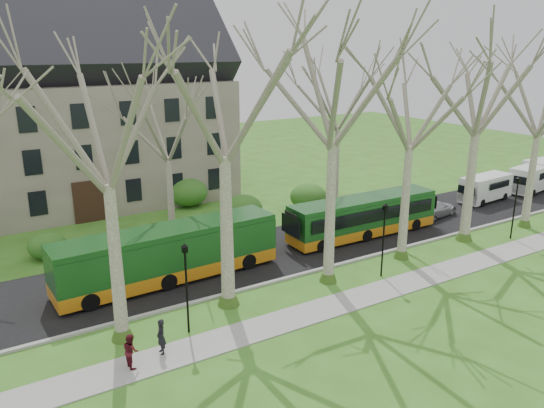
{
  "coord_description": "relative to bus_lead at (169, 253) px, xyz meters",
  "views": [
    {
      "loc": [
        -14.18,
        -21.8,
        12.84
      ],
      "look_at": [
        1.01,
        3.0,
        4.14
      ],
      "focal_mm": 35.0,
      "sensor_mm": 36.0,
      "label": 1
    }
  ],
  "objects": [
    {
      "name": "curb",
      "position": [
        4.64,
        -3.36,
        -1.58
      ],
      "size": [
        80.0,
        0.25,
        0.14
      ],
      "primitive_type": "cube",
      "color": "#A5A39E",
      "rests_on": "ground"
    },
    {
      "name": "ground",
      "position": [
        4.64,
        -4.86,
        -1.65
      ],
      "size": [
        120.0,
        120.0,
        0.0
      ],
      "primitive_type": "plane",
      "color": "#39681D",
      "rests_on": "ground"
    },
    {
      "name": "tree_row_far",
      "position": [
        3.3,
        6.14,
        4.35
      ],
      "size": [
        33.0,
        7.0,
        12.0
      ],
      "color": "gray",
      "rests_on": "ground"
    },
    {
      "name": "hedges",
      "position": [
        -0.03,
        9.14,
        -0.65
      ],
      "size": [
        30.6,
        8.6,
        2.0
      ],
      "color": "#17531D",
      "rests_on": "ground"
    },
    {
      "name": "road",
      "position": [
        4.64,
        0.64,
        -1.62
      ],
      "size": [
        80.0,
        8.0,
        0.06
      ],
      "primitive_type": "cube",
      "color": "black",
      "rests_on": "ground"
    },
    {
      "name": "bus_lead",
      "position": [
        0.0,
        0.0,
        0.0
      ],
      "size": [
        12.85,
        3.22,
        3.19
      ],
      "primitive_type": null,
      "rotation": [
        0.0,
        0.0,
        0.04
      ],
      "color": "#154919",
      "rests_on": "road"
    },
    {
      "name": "building",
      "position": [
        -1.36,
        19.14,
        6.41
      ],
      "size": [
        26.5,
        12.2,
        16.0
      ],
      "color": "slate",
      "rests_on": "ground"
    },
    {
      "name": "van_a",
      "position": [
        28.76,
        1.01,
        -0.48
      ],
      "size": [
        5.24,
        2.24,
        2.23
      ],
      "primitive_type": null,
      "rotation": [
        0.0,
        0.0,
        0.07
      ],
      "color": "silver",
      "rests_on": "road"
    },
    {
      "name": "pedestrian_a",
      "position": [
        -3.09,
        -6.99,
        -0.8
      ],
      "size": [
        0.39,
        0.59,
        1.59
      ],
      "primitive_type": "imported",
      "rotation": [
        0.0,
        0.0,
        -1.59
      ],
      "color": "black",
      "rests_on": "sidewalk"
    },
    {
      "name": "van_b",
      "position": [
        35.11,
        0.81,
        -0.4
      ],
      "size": [
        5.73,
        2.82,
        2.4
      ],
      "primitive_type": null,
      "rotation": [
        0.0,
        0.0,
        0.15
      ],
      "color": "silver",
      "rests_on": "road"
    },
    {
      "name": "sedan",
      "position": [
        21.73,
        0.31,
        -0.94
      ],
      "size": [
        4.72,
        2.54,
        1.3
      ],
      "primitive_type": "imported",
      "rotation": [
        0.0,
        0.0,
        1.74
      ],
      "color": "silver",
      "rests_on": "road"
    },
    {
      "name": "sidewalk",
      "position": [
        4.64,
        -7.36,
        -1.62
      ],
      "size": [
        70.0,
        2.0,
        0.06
      ],
      "primitive_type": "cube",
      "color": "gray",
      "rests_on": "ground"
    },
    {
      "name": "pedestrian_b",
      "position": [
        -4.5,
        -7.27,
        -0.86
      ],
      "size": [
        0.61,
        0.76,
        1.47
      ],
      "primitive_type": "imported",
      "rotation": [
        0.0,
        0.0,
        1.65
      ],
      "color": "#50121D",
      "rests_on": "sidewalk"
    },
    {
      "name": "lamp_row",
      "position": [
        4.64,
        -5.86,
        0.92
      ],
      "size": [
        36.22,
        0.22,
        4.3
      ],
      "color": "black",
      "rests_on": "ground"
    },
    {
      "name": "bus_follow",
      "position": [
        14.19,
        -0.09,
        -0.17
      ],
      "size": [
        11.4,
        2.56,
        2.84
      ],
      "primitive_type": null,
      "rotation": [
        0.0,
        0.0,
        -0.02
      ],
      "color": "#154919",
      "rests_on": "road"
    },
    {
      "name": "tree_row_verge",
      "position": [
        4.64,
        -4.56,
        5.35
      ],
      "size": [
        49.0,
        7.0,
        14.0
      ],
      "color": "gray",
      "rests_on": "ground"
    }
  ]
}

